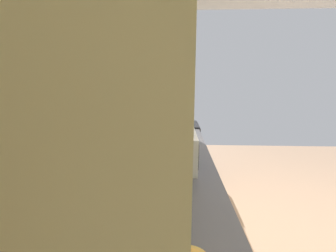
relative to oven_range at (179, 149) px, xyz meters
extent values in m
plane|color=tan|center=(-1.72, -1.34, -0.46)|extent=(7.01, 7.01, 0.00)
cube|color=beige|center=(-1.72, 0.39, 0.95)|extent=(4.50, 0.12, 2.83)
cube|color=beige|center=(-2.11, 0.02, -0.03)|extent=(3.56, 0.63, 0.87)
cube|color=#4E4E54|center=(-2.11, 0.02, 0.42)|extent=(3.59, 0.66, 0.02)
cube|color=#332819|center=(-2.11, -0.30, -0.03)|extent=(0.01, 0.01, 0.80)
cube|color=#332819|center=(-1.66, -0.30, -0.03)|extent=(0.01, 0.01, 0.80)
cube|color=#332819|center=(-1.22, -0.30, -0.03)|extent=(0.01, 0.01, 0.80)
cube|color=#332819|center=(-0.77, -0.30, -0.03)|extent=(0.01, 0.01, 0.80)
cube|color=beige|center=(-2.11, 0.18, 1.32)|extent=(2.79, 0.31, 0.58)
cube|color=black|center=(0.00, 0.00, -0.02)|extent=(0.63, 0.67, 0.89)
cube|color=black|center=(0.00, -0.34, -0.06)|extent=(0.50, 0.01, 0.49)
cube|color=black|center=(0.00, 0.00, 0.44)|extent=(0.60, 0.63, 0.02)
cube|color=black|center=(0.00, 0.31, 0.52)|extent=(0.60, 0.04, 0.18)
cylinder|color=#38383D|center=(-0.14, -0.12, 0.45)|extent=(0.11, 0.11, 0.01)
cylinder|color=#38383D|center=(0.14, -0.12, 0.45)|extent=(0.11, 0.11, 0.01)
cylinder|color=#38383D|center=(-0.14, 0.12, 0.45)|extent=(0.11, 0.11, 0.01)
cylinder|color=#38383D|center=(0.14, 0.12, 0.45)|extent=(0.11, 0.11, 0.01)
cube|color=white|center=(-1.83, 0.04, 0.58)|extent=(0.49, 0.34, 0.30)
cube|color=black|center=(-1.87, -0.14, 0.58)|extent=(0.30, 0.01, 0.21)
cube|color=#2D2D33|center=(-1.64, -0.14, 0.58)|extent=(0.09, 0.01, 0.21)
camera|label=1|loc=(-3.66, 0.03, 1.18)|focal=23.54mm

